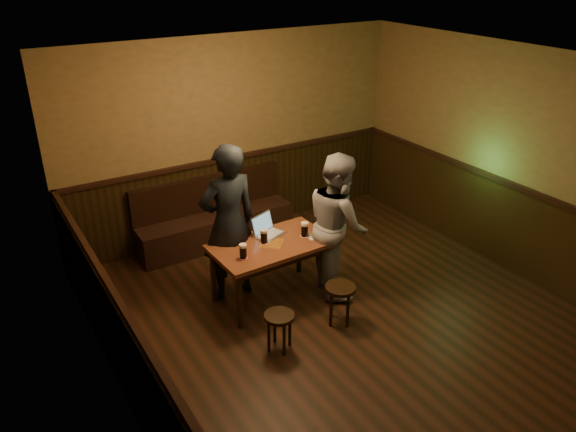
# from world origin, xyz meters

# --- Properties ---
(room) EXTENTS (5.04, 6.04, 2.84)m
(room) POSITION_xyz_m (0.00, 0.22, 1.20)
(room) COLOR black
(room) RESTS_ON ground
(bench) EXTENTS (2.20, 0.50, 0.95)m
(bench) POSITION_xyz_m (-0.50, 2.75, 0.31)
(bench) COLOR black
(bench) RESTS_ON ground
(pub_table) EXTENTS (1.39, 0.83, 0.74)m
(pub_table) POSITION_xyz_m (-0.50, 1.13, 0.64)
(pub_table) COLOR #612C1B
(pub_table) RESTS_ON ground
(stool_left) EXTENTS (0.35, 0.35, 0.42)m
(stool_left) POSITION_xyz_m (-0.91, 0.27, 0.34)
(stool_left) COLOR black
(stool_left) RESTS_ON ground
(stool_right) EXTENTS (0.38, 0.38, 0.46)m
(stool_right) POSITION_xyz_m (-0.10, 0.32, 0.37)
(stool_right) COLOR black
(stool_right) RESTS_ON ground
(pint_left) EXTENTS (0.11, 0.11, 0.17)m
(pint_left) POSITION_xyz_m (-0.93, 1.00, 0.82)
(pint_left) COLOR #A91425
(pint_left) RESTS_ON pub_table
(pint_mid) EXTENTS (0.11, 0.11, 0.17)m
(pint_mid) POSITION_xyz_m (-0.56, 1.18, 0.82)
(pint_mid) COLOR #A91425
(pint_mid) RESTS_ON pub_table
(pint_right) EXTENTS (0.12, 0.12, 0.18)m
(pint_right) POSITION_xyz_m (-0.08, 1.08, 0.82)
(pint_right) COLOR #A91425
(pint_right) RESTS_ON pub_table
(laptop) EXTENTS (0.40, 0.37, 0.24)m
(laptop) POSITION_xyz_m (-0.43, 1.35, 0.79)
(laptop) COLOR silver
(laptop) RESTS_ON pub_table
(menu) EXTENTS (0.23, 0.16, 0.00)m
(menu) POSITION_xyz_m (0.04, 1.01, 0.73)
(menu) COLOR silver
(menu) RESTS_ON pub_table
(person_suit) EXTENTS (0.69, 0.45, 1.89)m
(person_suit) POSITION_xyz_m (-0.87, 1.46, 0.95)
(person_suit) COLOR black
(person_suit) RESTS_ON ground
(person_grey) EXTENTS (0.86, 0.99, 1.73)m
(person_grey) POSITION_xyz_m (0.28, 0.92, 0.87)
(person_grey) COLOR gray
(person_grey) RESTS_ON ground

